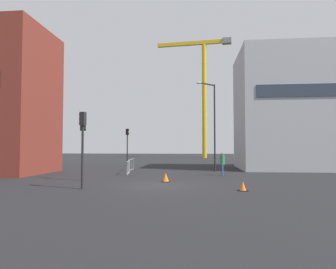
% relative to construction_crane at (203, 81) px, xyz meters
% --- Properties ---
extents(ground, '(160.00, 160.00, 0.00)m').
position_rel_construction_crane_xyz_m(ground, '(-3.50, -42.71, -15.53)').
color(ground, black).
extents(office_block, '(12.04, 8.11, 11.59)m').
position_rel_construction_crane_xyz_m(office_block, '(8.90, -29.33, -9.73)').
color(office_block, '#A8AAB2').
rests_on(office_block, ground).
extents(construction_crane, '(15.14, 2.40, 24.03)m').
position_rel_construction_crane_xyz_m(construction_crane, '(0.00, 0.00, 0.00)').
color(construction_crane, gold).
rests_on(construction_crane, ground).
extents(streetlamp_tall, '(1.70, 1.51, 7.79)m').
position_rel_construction_crane_xyz_m(streetlamp_tall, '(0.07, -33.11, -10.91)').
color(streetlamp_tall, '#232326').
rests_on(streetlamp_tall, ground).
extents(traffic_light_median, '(0.39, 0.31, 3.92)m').
position_rel_construction_crane_xyz_m(traffic_light_median, '(-8.69, -40.91, -12.89)').
color(traffic_light_median, black).
rests_on(traffic_light_median, ground).
extents(traffic_light_island, '(0.39, 0.32, 4.24)m').
position_rel_construction_crane_xyz_m(traffic_light_island, '(-9.15, -26.77, -12.70)').
color(traffic_light_island, black).
rests_on(traffic_light_island, ground).
extents(traffic_light_crosswalk, '(0.39, 0.29, 3.98)m').
position_rel_construction_crane_xyz_m(traffic_light_crosswalk, '(-7.23, -44.62, -12.85)').
color(traffic_light_crosswalk, '#232326').
rests_on(traffic_light_crosswalk, ground).
extents(pedestrian_walking, '(0.34, 0.34, 1.75)m').
position_rel_construction_crane_xyz_m(pedestrian_walking, '(0.61, -36.59, -14.51)').
color(pedestrian_walking, '#33519E').
rests_on(pedestrian_walking, ground).
extents(safety_barrier_mid_span, '(0.38, 2.22, 1.08)m').
position_rel_construction_crane_xyz_m(safety_barrier_mid_span, '(-6.75, -36.37, -14.97)').
color(safety_barrier_mid_span, '#B2B5BA').
rests_on(safety_barrier_mid_span, ground).
extents(safety_barrier_rear, '(0.06, 1.83, 1.08)m').
position_rel_construction_crane_xyz_m(safety_barrier_rear, '(-7.25, -32.97, -14.97)').
color(safety_barrier_rear, gray).
rests_on(safety_barrier_rear, ground).
extents(traffic_cone_striped, '(0.45, 0.45, 0.46)m').
position_rel_construction_crane_xyz_m(traffic_cone_striped, '(0.93, -44.43, -15.32)').
color(traffic_cone_striped, black).
rests_on(traffic_cone_striped, ground).
extents(traffic_cone_on_verge, '(0.54, 0.54, 0.55)m').
position_rel_construction_crane_xyz_m(traffic_cone_on_verge, '(-3.27, -41.05, -15.28)').
color(traffic_cone_on_verge, black).
rests_on(traffic_cone_on_verge, ground).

